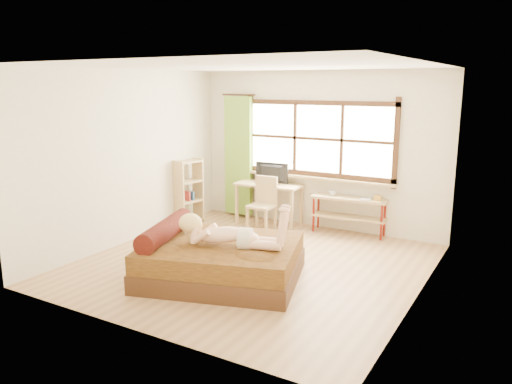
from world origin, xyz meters
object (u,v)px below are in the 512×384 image
Objects in this scene: bed at (218,259)px; chair at (264,200)px; woman at (229,223)px; kitten at (181,224)px; bookshelf at (189,191)px; pipe_shelf at (350,207)px; desk at (269,189)px.

chair is at bearing 87.67° from bed.
kitten is at bearing 153.20° from woman.
bed is 2.01× the size of bookshelf.
woman reaches higher than kitten.
chair is at bearing -164.82° from pipe_shelf.
kitten is at bearing -91.98° from desk.
kitten is 2.14m from chair.
bookshelf reaches higher than chair.
bed is 1.93× the size of desk.
bookshelf is at bearing 118.30° from bed.
desk reaches higher than kitten.
woman is 4.67× the size of kitten.
bookshelf is (-1.97, 1.95, 0.32)m from bed.
pipe_shelf is (0.59, 2.77, -0.32)m from woman.
pipe_shelf is 2.87m from bookshelf.
bed is at bearing -77.59° from chair.
desk is at bearing 91.39° from woman.
desk reaches higher than pipe_shelf.
kitten is 0.25× the size of bookshelf.
bed is 2.34m from chair.
chair is (0.10, -0.37, -0.13)m from desk.
kitten is at bearing -123.36° from pipe_shelf.
kitten is at bearing -94.51° from chair.
woman is 1.47× the size of chair.
bookshelf reaches higher than kitten.
woman is 2.85m from pipe_shelf.
chair is (0.08, 2.14, -0.09)m from kitten.
kitten is 2.24m from bookshelf.
woman reaches higher than desk.
bookshelf is at bearing 120.49° from woman.
pipe_shelf is at bearing 61.03° from woman.
bed is at bearing -34.63° from bookshelf.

